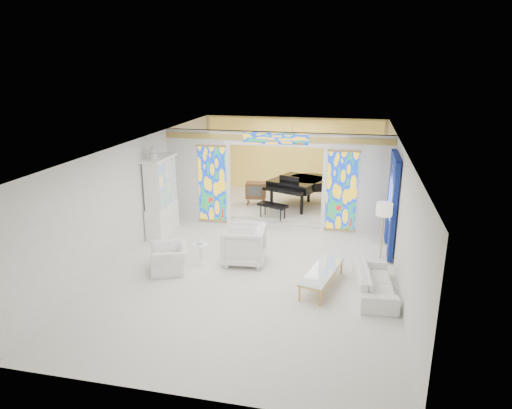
% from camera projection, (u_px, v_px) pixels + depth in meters
% --- Properties ---
extents(floor, '(12.00, 12.00, 0.00)m').
position_uv_depth(floor, '(263.00, 250.00, 12.70)').
color(floor, beige).
rests_on(floor, ground).
extents(ceiling, '(7.00, 12.00, 0.02)m').
position_uv_depth(ceiling, '(263.00, 143.00, 11.81)').
color(ceiling, white).
rests_on(ceiling, wall_back).
extents(wall_back, '(7.00, 0.02, 3.00)m').
position_uv_depth(wall_back, '(293.00, 156.00, 17.85)').
color(wall_back, white).
rests_on(wall_back, floor).
extents(wall_front, '(7.00, 0.02, 3.00)m').
position_uv_depth(wall_front, '(181.00, 311.00, 6.66)').
color(wall_front, white).
rests_on(wall_front, floor).
extents(wall_left, '(0.02, 12.00, 3.00)m').
position_uv_depth(wall_left, '(143.00, 191.00, 12.97)').
color(wall_left, white).
rests_on(wall_left, floor).
extents(wall_right, '(0.02, 12.00, 3.00)m').
position_uv_depth(wall_right, '(398.00, 206.00, 11.54)').
color(wall_right, white).
rests_on(wall_right, floor).
extents(partition_wall, '(7.00, 0.22, 3.00)m').
position_uv_depth(partition_wall, '(276.00, 176.00, 14.07)').
color(partition_wall, white).
rests_on(partition_wall, floor).
extents(stained_glass_left, '(0.90, 0.04, 2.40)m').
position_uv_depth(stained_glass_left, '(212.00, 184.00, 14.49)').
color(stained_glass_left, gold).
rests_on(stained_glass_left, partition_wall).
extents(stained_glass_right, '(0.90, 0.04, 2.40)m').
position_uv_depth(stained_glass_right, '(342.00, 191.00, 13.66)').
color(stained_glass_right, gold).
rests_on(stained_glass_right, partition_wall).
extents(stained_glass_transom, '(2.00, 0.04, 0.34)m').
position_uv_depth(stained_glass_transom, '(276.00, 138.00, 13.63)').
color(stained_glass_transom, gold).
rests_on(stained_glass_transom, partition_wall).
extents(alcove_platform, '(6.80, 3.80, 0.18)m').
position_uv_depth(alcove_platform, '(285.00, 204.00, 16.50)').
color(alcove_platform, beige).
rests_on(alcove_platform, floor).
extents(gold_curtain_back, '(6.70, 0.10, 2.90)m').
position_uv_depth(gold_curtain_back, '(293.00, 157.00, 17.74)').
color(gold_curtain_back, '#FED458').
rests_on(gold_curtain_back, wall_back).
extents(chandelier, '(0.48, 0.48, 0.30)m').
position_uv_depth(chandelier, '(292.00, 137.00, 15.64)').
color(chandelier, '#BE8C42').
rests_on(chandelier, ceiling).
extents(blue_drapes, '(0.14, 1.85, 2.65)m').
position_uv_depth(blue_drapes, '(393.00, 196.00, 12.19)').
color(blue_drapes, navy).
rests_on(blue_drapes, wall_right).
extents(china_cabinet, '(0.56, 1.46, 2.72)m').
position_uv_depth(china_cabinet, '(161.00, 197.00, 13.57)').
color(china_cabinet, white).
rests_on(china_cabinet, floor).
extents(armchair_left, '(1.22, 1.28, 0.66)m').
position_uv_depth(armchair_left, '(169.00, 258.00, 11.33)').
color(armchair_left, white).
rests_on(armchair_left, floor).
extents(armchair_right, '(1.19, 1.16, 0.99)m').
position_uv_depth(armchair_right, '(244.00, 245.00, 11.75)').
color(armchair_right, silver).
rests_on(armchair_right, floor).
extents(sofa, '(0.98, 2.09, 0.59)m').
position_uv_depth(sofa, '(374.00, 282.00, 10.20)').
color(sofa, white).
rests_on(sofa, floor).
extents(side_table, '(0.56, 0.56, 0.54)m').
position_uv_depth(side_table, '(201.00, 251.00, 11.72)').
color(side_table, white).
rests_on(side_table, floor).
extents(vase, '(0.22, 0.22, 0.18)m').
position_uv_depth(vase, '(200.00, 241.00, 11.64)').
color(vase, white).
rests_on(vase, side_table).
extents(coffee_table, '(0.97, 1.93, 0.41)m').
position_uv_depth(coffee_table, '(322.00, 272.00, 10.49)').
color(coffee_table, white).
rests_on(coffee_table, floor).
extents(floor_lamp, '(0.52, 0.52, 1.64)m').
position_uv_depth(floor_lamp, '(384.00, 212.00, 11.41)').
color(floor_lamp, '#BE8C42').
rests_on(floor_lamp, floor).
extents(grand_piano, '(2.56, 3.08, 1.19)m').
position_uv_depth(grand_piano, '(303.00, 184.00, 15.80)').
color(grand_piano, black).
rests_on(grand_piano, alcove_platform).
extents(tv_console, '(0.74, 0.54, 0.81)m').
position_uv_depth(tv_console, '(256.00, 190.00, 16.01)').
color(tv_console, brown).
rests_on(tv_console, alcove_platform).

